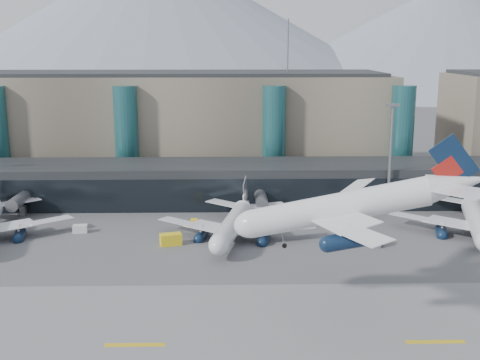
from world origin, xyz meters
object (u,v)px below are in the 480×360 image
veh_h (171,239)px  jet_parked_mid (235,216)px  hero_jet (363,197)px  veh_b (194,223)px  veh_a (80,229)px  jet_parked_right (476,212)px  lightmast_mid (390,152)px  veh_c (373,240)px  veh_g (365,217)px

veh_h → jet_parked_mid: bearing=8.9°
hero_jet → veh_b: bearing=129.9°
veh_a → veh_h: size_ratio=0.72×
jet_parked_mid → veh_b: size_ratio=14.14×
veh_a → jet_parked_right: bearing=-6.0°
hero_jet → veh_h: size_ratio=8.78×
veh_a → lightmast_mid: bearing=6.6°
hero_jet → veh_a: (-50.13, 40.59, -17.00)m
veh_c → veh_h: size_ratio=0.94×
lightmast_mid → jet_parked_right: 23.46m
veh_h → hero_jet: bearing=-62.5°
veh_g → veh_h: veh_h is taller
veh_g → veh_h: size_ratio=0.64×
jet_parked_right → veh_c: 25.18m
veh_b → veh_h: veh_h is taller
jet_parked_right → veh_c: size_ratio=9.54×
veh_b → veh_g: bearing=-81.3°
jet_parked_mid → veh_a: bearing=97.4°
veh_a → veh_b: bearing=5.2°
hero_jet → jet_parked_right: hero_jet is taller
hero_jet → veh_c: bearing=82.3°
lightmast_mid → veh_a: bearing=-168.5°
veh_c → veh_h: veh_h is taller
veh_a → veh_c: 60.43m
hero_jet → veh_c: 36.57m
veh_g → jet_parked_mid: bearing=-121.1°
veh_a → veh_b: (23.75, 4.24, -0.13)m
hero_jet → veh_a: bearing=150.4°
hero_jet → veh_b: 54.76m
veh_c → veh_h: 39.85m
veh_a → veh_c: (59.68, -9.51, 0.25)m
veh_a → veh_g: veh_a is taller
jet_parked_right → veh_g: 23.52m
lightmast_mid → veh_g: size_ratio=9.63×
hero_jet → veh_c: (9.55, 31.08, -16.75)m
veh_c → veh_g: bearing=111.1°
lightmast_mid → jet_parked_right: size_ratio=0.68×
hero_jet → jet_parked_mid: (-17.45, 38.10, -13.61)m
veh_c → veh_g: (2.30, 17.13, -0.31)m
jet_parked_right → veh_h: jet_parked_right is taller
jet_parked_mid → veh_b: 11.72m
jet_parked_right → veh_b: size_ratio=15.22×
jet_parked_mid → veh_a: 32.96m
jet_parked_mid → jet_parked_right: size_ratio=0.93×
veh_a → veh_g: size_ratio=1.12×
jet_parked_mid → veh_g: (29.30, 10.10, -3.46)m
jet_parked_right → veh_a: jet_parked_right is taller
hero_jet → lightmast_mid: bearing=80.5°
veh_b → veh_g: 38.38m
veh_a → veh_b: 24.13m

